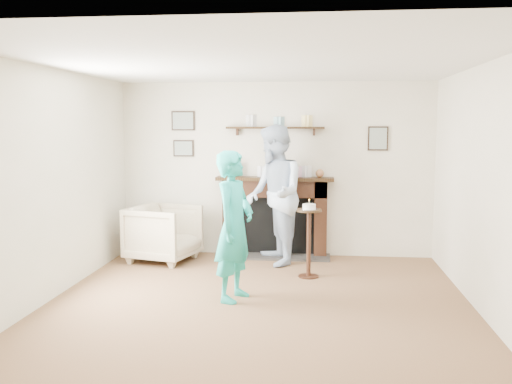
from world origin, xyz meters
The scene contains 6 objects.
ground centered at (0.00, 0.00, 0.00)m, with size 5.00×5.00×0.00m, color brown.
room_shell centered at (0.00, 0.69, 1.62)m, with size 4.54×5.02×2.52m.
armchair centered at (-1.51, 1.90, 0.00)m, with size 0.84×0.86×0.78m, color tan.
man centered at (0.03, 1.90, 0.00)m, with size 0.92×0.72×1.90m, color #CBE1FF.
woman centered at (-0.27, 0.26, 0.00)m, with size 0.59×0.39×1.62m, color #1EAC93.
pedestal_table centered at (0.51, 1.27, 0.60)m, with size 0.31×0.31×0.98m.
Camera 1 is at (0.62, -5.71, 1.89)m, focal length 40.00 mm.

